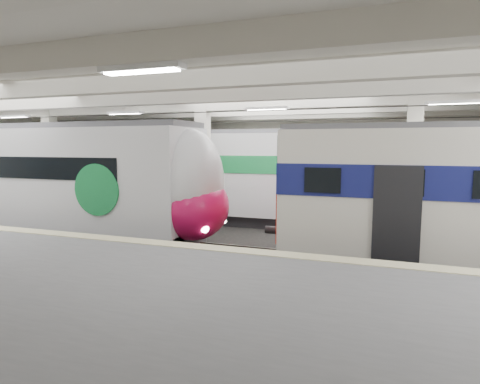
% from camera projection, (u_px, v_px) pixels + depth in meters
% --- Properties ---
extents(station_hall, '(36.00, 24.00, 5.75)m').
position_uv_depth(station_hall, '(230.00, 159.00, 11.09)').
color(station_hall, black).
rests_on(station_hall, ground).
extents(modern_emu, '(13.70, 2.83, 4.42)m').
position_uv_depth(modern_emu, '(72.00, 184.00, 15.19)').
color(modern_emu, silver).
rests_on(modern_emu, ground).
extents(far_train, '(13.49, 2.82, 4.32)m').
position_uv_depth(far_train, '(160.00, 173.00, 20.15)').
color(far_train, silver).
rests_on(far_train, ground).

